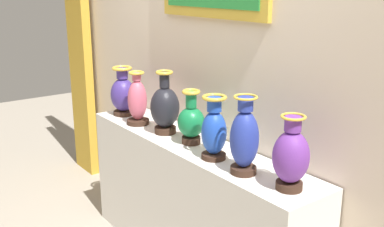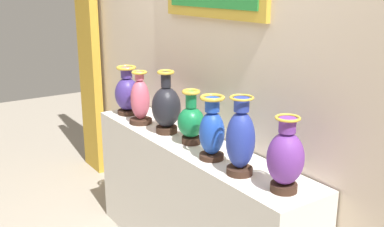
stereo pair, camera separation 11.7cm
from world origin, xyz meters
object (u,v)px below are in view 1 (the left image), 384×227
Objects in this scene: vase_onyx at (165,107)px; vase_rose at (137,101)px; vase_sapphire at (214,130)px; vase_indigo at (123,94)px; vase_violet at (291,156)px; vase_emerald at (191,121)px; vase_cobalt at (244,139)px.

vase_rose is at bearing -171.27° from vase_onyx.
vase_onyx is 1.14× the size of vase_sapphire.
vase_violet is (1.60, 0.02, 0.01)m from vase_indigo.
vase_violet is at bearing 0.31° from vase_onyx.
vase_emerald is at bearing 170.32° from vase_sapphire.
vase_sapphire is (0.27, -0.05, 0.02)m from vase_emerald.
vase_indigo is 0.27m from vase_rose.
vase_sapphire is 0.99× the size of vase_violet.
vase_emerald is 0.93× the size of vase_sapphire.
vase_cobalt reaches higher than vase_violet.
vase_sapphire is 0.25m from vase_cobalt.
vase_onyx is 0.79m from vase_cobalt.
vase_indigo is 0.98× the size of vase_rose.
vase_rose is 0.28m from vase_onyx.
vase_onyx is at bearing 176.65° from vase_sapphire.
vase_violet is at bearing -0.69° from vase_emerald.
vase_rose is 1.01× the size of vase_violet.
vase_indigo reaches higher than vase_emerald.
vase_emerald is 0.79m from vase_violet.
vase_sapphire is (0.81, 0.01, 0.00)m from vase_rose.
vase_rose is at bearing -173.89° from vase_emerald.
vase_cobalt is (1.07, 0.00, 0.02)m from vase_rose.
vase_rose is 1.02× the size of vase_sapphire.
vase_onyx reaches higher than vase_violet.
vase_cobalt is at bearing -1.65° from vase_sapphire.
vase_onyx is at bearing 177.19° from vase_cobalt.
vase_sapphire is at bearing 178.35° from vase_cobalt.
vase_onyx is 0.54m from vase_sapphire.
vase_onyx is 1.23× the size of vase_emerald.
vase_cobalt is at bearing -1.18° from vase_indigo.
vase_violet reaches higher than vase_indigo.
vase_sapphire is at bearing -1.07° from vase_indigo.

